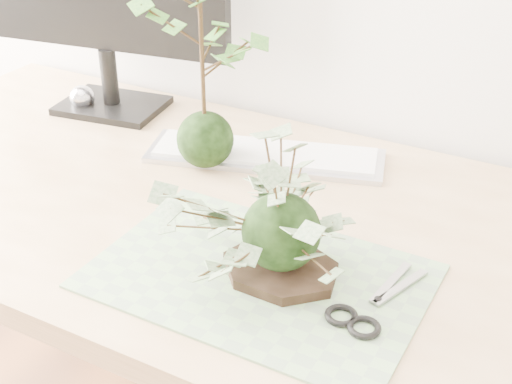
{
  "coord_description": "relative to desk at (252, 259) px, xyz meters",
  "views": [
    {
      "loc": [
        0.4,
        0.4,
        1.33
      ],
      "look_at": [
        0.0,
        1.14,
        0.84
      ],
      "focal_mm": 50.0,
      "sensor_mm": 36.0,
      "label": 1
    }
  ],
  "objects": [
    {
      "name": "keyboard",
      "position": [
        -0.07,
        0.18,
        0.1
      ],
      "size": [
        0.44,
        0.24,
        0.02
      ],
      "rotation": [
        0.0,
        0.0,
        0.29
      ],
      "color": "silver",
      "rests_on": "desk"
    },
    {
      "name": "scissors",
      "position": [
        0.25,
        -0.15,
        0.1
      ],
      "size": [
        0.09,
        0.18,
        0.01
      ],
      "rotation": [
        0.0,
        0.0,
        -0.23
      ],
      "color": "gray",
      "rests_on": "cutting_mat"
    },
    {
      "name": "foil_ball",
      "position": [
        -0.51,
        0.19,
        0.11
      ],
      "size": [
        0.05,
        0.05,
        0.05
      ],
      "primitive_type": "sphere",
      "color": "silver",
      "rests_on": "desk"
    },
    {
      "name": "desk",
      "position": [
        0.0,
        0.0,
        0.0
      ],
      "size": [
        1.6,
        0.7,
        0.74
      ],
      "color": "tan",
      "rests_on": "ground_plane"
    },
    {
      "name": "ivy_kokedama",
      "position": [
        0.11,
        -0.12,
        0.21
      ],
      "size": [
        0.38,
        0.38,
        0.21
      ],
      "rotation": [
        0.0,
        0.0,
        -0.35
      ],
      "color": "black",
      "rests_on": "stone_dish"
    },
    {
      "name": "cutting_mat",
      "position": [
        0.09,
        -0.14,
        0.09
      ],
      "size": [
        0.45,
        0.3,
        0.0
      ],
      "primitive_type": "cube",
      "rotation": [
        0.0,
        0.0,
        -0.0
      ],
      "color": "gray",
      "rests_on": "desk"
    },
    {
      "name": "stone_dish",
      "position": [
        0.11,
        -0.12,
        0.1
      ],
      "size": [
        0.18,
        0.18,
        0.01
      ],
      "primitive_type": "cylinder",
      "rotation": [
        0.0,
        0.0,
        -0.03
      ],
      "color": "black",
      "rests_on": "cutting_mat"
    },
    {
      "name": "maple_kokedama",
      "position": [
        -0.15,
        0.1,
        0.38
      ],
      "size": [
        0.24,
        0.24,
        0.42
      ],
      "rotation": [
        0.0,
        0.0,
        0.07
      ],
      "color": "black",
      "rests_on": "desk"
    }
  ]
}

